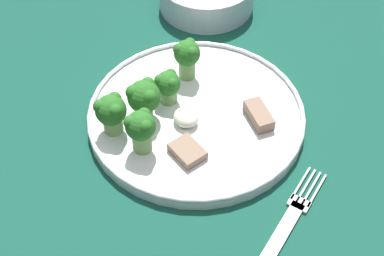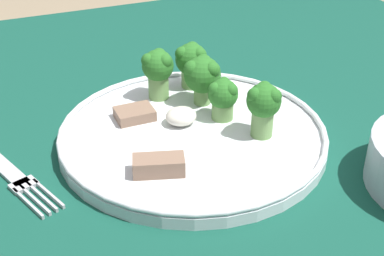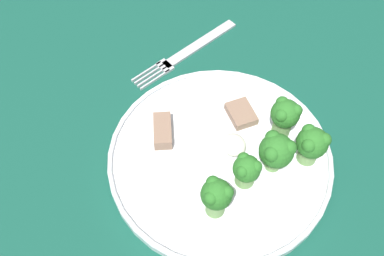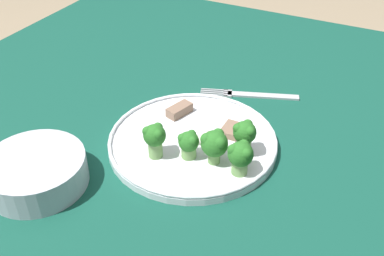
# 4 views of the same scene
# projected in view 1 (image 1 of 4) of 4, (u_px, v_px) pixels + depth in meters

# --- Properties ---
(table) EXTENTS (1.12, 1.06, 0.72)m
(table) POSITION_uv_depth(u_px,v_px,m) (255.00, 167.00, 0.75)
(table) COLOR #114738
(table) RESTS_ON ground_plane
(dinner_plate) EXTENTS (0.28, 0.28, 0.02)m
(dinner_plate) POSITION_uv_depth(u_px,v_px,m) (196.00, 115.00, 0.68)
(dinner_plate) COLOR white
(dinner_plate) RESTS_ON table
(fork) EXTENTS (0.08, 0.18, 0.00)m
(fork) POSITION_uv_depth(u_px,v_px,m) (282.00, 232.00, 0.58)
(fork) COLOR #B2B2B7
(fork) RESTS_ON table
(broccoli_floret_near_rim_left) EXTENTS (0.04, 0.04, 0.06)m
(broccoli_floret_near_rim_left) POSITION_uv_depth(u_px,v_px,m) (141.00, 128.00, 0.62)
(broccoli_floret_near_rim_left) COLOR #709E56
(broccoli_floret_near_rim_left) RESTS_ON dinner_plate
(broccoli_floret_center_left) EXTENTS (0.04, 0.04, 0.06)m
(broccoli_floret_center_left) POSITION_uv_depth(u_px,v_px,m) (144.00, 97.00, 0.65)
(broccoli_floret_center_left) COLOR #709E56
(broccoli_floret_center_left) RESTS_ON dinner_plate
(broccoli_floret_back_left) EXTENTS (0.04, 0.04, 0.06)m
(broccoli_floret_back_left) POSITION_uv_depth(u_px,v_px,m) (187.00, 55.00, 0.70)
(broccoli_floret_back_left) COLOR #709E56
(broccoli_floret_back_left) RESTS_ON dinner_plate
(broccoli_floret_front_left) EXTENTS (0.03, 0.03, 0.05)m
(broccoli_floret_front_left) POSITION_uv_depth(u_px,v_px,m) (168.00, 85.00, 0.68)
(broccoli_floret_front_left) COLOR #709E56
(broccoli_floret_front_left) RESTS_ON dinner_plate
(broccoli_floret_center_back) EXTENTS (0.04, 0.04, 0.05)m
(broccoli_floret_center_back) POSITION_uv_depth(u_px,v_px,m) (111.00, 111.00, 0.64)
(broccoli_floret_center_back) COLOR #709E56
(broccoli_floret_center_back) RESTS_ON dinner_plate
(meat_slice_front_slice) EXTENTS (0.05, 0.04, 0.02)m
(meat_slice_front_slice) POSITION_uv_depth(u_px,v_px,m) (258.00, 114.00, 0.67)
(meat_slice_front_slice) COLOR #846651
(meat_slice_front_slice) RESTS_ON dinner_plate
(meat_slice_middle_slice) EXTENTS (0.04, 0.03, 0.01)m
(meat_slice_middle_slice) POSITION_uv_depth(u_px,v_px,m) (187.00, 151.00, 0.63)
(meat_slice_middle_slice) COLOR #846651
(meat_slice_middle_slice) RESTS_ON dinner_plate
(sauce_dollop) EXTENTS (0.03, 0.03, 0.02)m
(sauce_dollop) POSITION_uv_depth(u_px,v_px,m) (186.00, 117.00, 0.66)
(sauce_dollop) COLOR silver
(sauce_dollop) RESTS_ON dinner_plate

